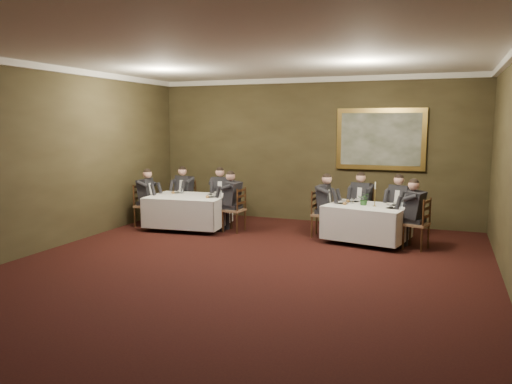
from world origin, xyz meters
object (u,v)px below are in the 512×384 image
Objects in this scene: chair_sec_endright at (234,219)px; chair_sec_endleft at (145,214)px; chair_main_backleft at (361,220)px; diner_main_endleft at (323,213)px; diner_sec_backright at (221,202)px; table_main at (367,221)px; diner_main_backleft at (361,210)px; chair_sec_backright at (221,211)px; diner_main_backright at (399,214)px; diner_sec_endright at (234,209)px; chair_main_endright at (416,235)px; chair_main_backright at (399,224)px; diner_sec_endleft at (145,205)px; diner_sec_backleft at (185,200)px; table_second at (188,209)px; chair_sec_backleft at (185,209)px; candlestick at (375,197)px; diner_main_endright at (416,223)px; chair_main_endleft at (322,223)px; painting at (381,139)px; centerpiece at (364,199)px.

chair_sec_endright and chair_sec_endleft have the same top height.
chair_main_backleft is at bearing -66.83° from chair_sec_endright.
diner_sec_backright is at bearing -102.50° from diner_main_endleft.
chair_sec_endright is 2.22m from chair_sec_endleft.
chair_sec_endright reaches higher than table_main.
diner_main_backleft and diner_sec_backright have the same top height.
chair_sec_backright is at bearing -102.71° from diner_main_endleft.
diner_main_backright is 3.58m from chair_sec_endright.
table_main is 2.95m from diner_sec_endright.
chair_main_endright is at bearing -87.85° from chair_sec_endright.
diner_sec_endleft is at bearing 29.97° from chair_main_backright.
diner_sec_backleft and diner_sec_endleft have the same top height.
table_main is at bearing -84.96° from chair_sec_endright.
table_main is 1.79× the size of chair_main_endright.
diner_sec_backleft is at bearing 123.36° from table_second.
chair_sec_backleft is 1.00× the size of chair_sec_endleft.
diner_sec_backright is (-4.23, 0.14, 0.00)m from diner_main_backright.
diner_sec_endright is (-3.52, -0.70, 0.23)m from chair_main_backright.
table_second is 3.70× the size of candlestick.
diner_sec_backright reaches higher than candlestick.
diner_main_backleft is 1.62m from diner_main_endright.
diner_main_endleft is 1.35× the size of chair_sec_backright.
table_main is at bearing 79.46° from chair_main_endleft.
diner_sec_backleft is at bearing 90.00° from chair_sec_backleft.
chair_main_endleft is at bearing 88.23° from chair_sec_endleft.
chair_sec_backleft is at bearing -97.96° from chair_main_endleft.
chair_sec_backleft is at bearing 170.39° from candlestick.
diner_main_endright is 1.00× the size of diner_sec_backright.
chair_sec_backleft is (-4.34, -0.12, 0.00)m from chair_main_backleft.
painting reaches higher than chair_sec_endleft.
diner_sec_backleft is 1.09m from diner_sec_endleft.
chair_sec_backright is 1.12m from diner_sec_endright.
chair_main_endleft is at bearing 167.85° from candlestick.
diner_main_endleft is at bearing 168.37° from centerpiece.
diner_sec_backright is at bearing 117.60° from chair_sec_endleft.
table_main is 0.91m from diner_main_backright.
chair_main_endleft is 1.33m from candlestick.
diner_sec_backleft is (-4.34, -0.13, 0.23)m from chair_main_backleft.
diner_sec_endright reaches higher than chair_main_backleft.
chair_sec_backleft is 1.11m from chair_sec_endleft.
chair_main_backright is at bearing 160.70° from diner_sec_backright.
table_second is at bearing 25.66° from diner_main_backleft.
candlestick is (4.74, -0.80, 0.67)m from chair_sec_backleft.
chair_sec_backright is at bearing 18.91° from diner_main_backright.
table_main is at bearing 79.34° from diner_main_endleft.
chair_main_endleft is 0.23m from diner_main_endleft.
table_second is at bearing 30.80° from chair_main_backright.
diner_sec_backleft is at bearing 20.52° from chair_main_backright.
diner_main_backleft is 0.98m from diner_main_endleft.
candlestick is at bearing 78.71° from chair_main_endleft.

